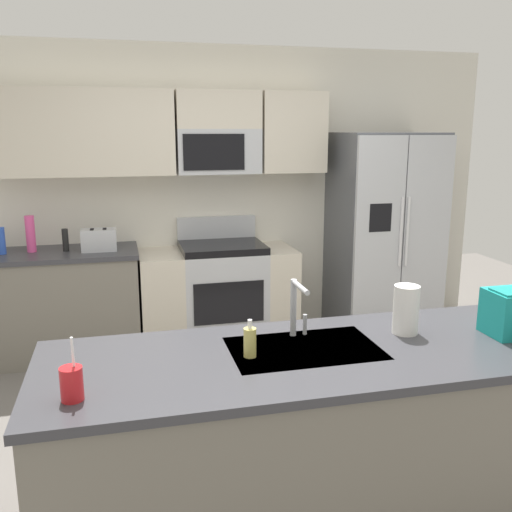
{
  "coord_description": "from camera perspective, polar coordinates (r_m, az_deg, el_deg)",
  "views": [
    {
      "loc": [
        -0.87,
        -2.94,
        1.87
      ],
      "look_at": [
        0.01,
        0.6,
        1.05
      ],
      "focal_mm": 39.35,
      "sensor_mm": 36.0,
      "label": 1
    }
  ],
  "objects": [
    {
      "name": "bottle_pink",
      "position": [
        4.9,
        -21.95,
        2.1
      ],
      "size": [
        0.07,
        0.07,
        0.3
      ],
      "primitive_type": "cylinder",
      "color": "#EA4C93",
      "rests_on": "back_counter"
    },
    {
      "name": "kitchen_wall_unit",
      "position": [
        5.09,
        -5.7,
        8.14
      ],
      "size": [
        5.2,
        0.43,
        2.6
      ],
      "color": "silver",
      "rests_on": "ground"
    },
    {
      "name": "bottle_blue",
      "position": [
        4.91,
        -24.46,
        1.42
      ],
      "size": [
        0.06,
        0.06,
        0.22
      ],
      "primitive_type": "cylinder",
      "color": "blue",
      "rests_on": "back_counter"
    },
    {
      "name": "range_oven",
      "position": [
        5.02,
        -3.85,
        -3.86
      ],
      "size": [
        1.36,
        0.61,
        1.1
      ],
      "color": "#B7BABF",
      "rests_on": "ground"
    },
    {
      "name": "soap_dispenser",
      "position": [
        2.48,
        -0.63,
        -8.72
      ],
      "size": [
        0.06,
        0.06,
        0.17
      ],
      "color": "#D8CC66",
      "rests_on": "island_counter"
    },
    {
      "name": "sink_faucet",
      "position": [
        2.67,
        4.13,
        -4.86
      ],
      "size": [
        0.08,
        0.21,
        0.28
      ],
      "color": "#B7BABF",
      "rests_on": "island_counter"
    },
    {
      "name": "toaster",
      "position": [
        4.78,
        -15.68,
        1.59
      ],
      "size": [
        0.28,
        0.16,
        0.18
      ],
      "color": "#B7BABF",
      "rests_on": "back_counter"
    },
    {
      "name": "paper_towel_roll",
      "position": [
        2.83,
        15.0,
        -5.29
      ],
      "size": [
        0.12,
        0.12,
        0.24
      ],
      "primitive_type": "cylinder",
      "color": "white",
      "rests_on": "island_counter"
    },
    {
      "name": "pepper_mill",
      "position": [
        4.84,
        -18.81,
        1.55
      ],
      "size": [
        0.05,
        0.05,
        0.18
      ],
      "primitive_type": "cylinder",
      "color": "black",
      "rests_on": "back_counter"
    },
    {
      "name": "island_counter",
      "position": [
        2.79,
        7.12,
        -18.01
      ],
      "size": [
        2.59,
        0.86,
        0.9
      ],
      "color": "slate",
      "rests_on": "ground"
    },
    {
      "name": "refrigerator",
      "position": [
        5.32,
        12.84,
        2.14
      ],
      "size": [
        0.9,
        0.76,
        1.85
      ],
      "color": "#4C4F54",
      "rests_on": "ground"
    },
    {
      "name": "drink_cup_red",
      "position": [
        2.21,
        -18.23,
        -12.2
      ],
      "size": [
        0.08,
        0.08,
        0.25
      ],
      "color": "red",
      "rests_on": "island_counter"
    },
    {
      "name": "back_counter",
      "position": [
        4.98,
        -19.43,
        -4.63
      ],
      "size": [
        1.33,
        0.63,
        0.9
      ],
      "color": "slate",
      "rests_on": "ground"
    },
    {
      "name": "ground_plane",
      "position": [
        3.59,
        2.31,
        -18.71
      ],
      "size": [
        9.0,
        9.0,
        0.0
      ],
      "primitive_type": "plane",
      "color": "#66605B",
      "rests_on": "ground"
    }
  ]
}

